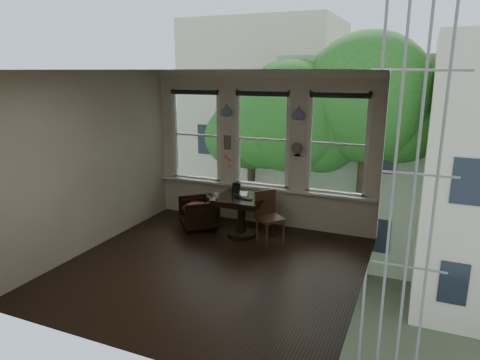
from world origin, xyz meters
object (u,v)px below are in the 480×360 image
at_px(table, 242,216).
at_px(armchair_left, 198,213).
at_px(laptop, 242,199).
at_px(mug, 217,196).
at_px(side_chair_right, 270,218).

relative_size(table, armchair_left, 1.31).
distance_m(table, laptop, 0.42).
bearing_deg(table, mug, -144.49).
bearing_deg(mug, table, 35.51).
height_order(side_chair_right, mug, side_chair_right).
xyz_separation_m(armchair_left, laptop, (0.98, -0.15, 0.45)).
bearing_deg(laptop, armchair_left, -177.81).
xyz_separation_m(table, side_chair_right, (0.61, -0.13, 0.09)).
distance_m(side_chair_right, mug, 1.04).
height_order(side_chair_right, laptop, side_chair_right).
bearing_deg(armchair_left, side_chair_right, 44.11).
relative_size(laptop, mug, 3.43).
relative_size(side_chair_right, mug, 9.28).
height_order(armchair_left, side_chair_right, side_chair_right).
distance_m(armchair_left, mug, 0.77).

